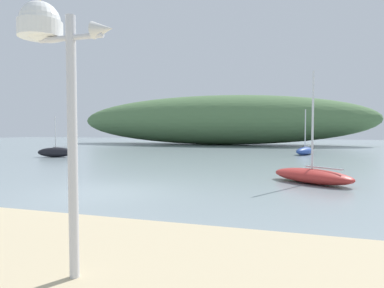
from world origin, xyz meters
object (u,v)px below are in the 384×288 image
at_px(sailboat_east_reach, 305,151).
at_px(sailboat_far_right, 56,152).
at_px(sailboat_outer_mooring, 312,175).
at_px(mast_structure, 50,49).

bearing_deg(sailboat_east_reach, sailboat_far_right, -156.63).
height_order(sailboat_far_right, sailboat_outer_mooring, sailboat_outer_mooring).
height_order(mast_structure, sailboat_far_right, mast_structure).
distance_m(mast_structure, sailboat_far_right, 21.82).
height_order(mast_structure, sailboat_outer_mooring, sailboat_outer_mooring).
bearing_deg(mast_structure, sailboat_east_reach, 81.15).
bearing_deg(sailboat_outer_mooring, mast_structure, -110.07).
xyz_separation_m(sailboat_far_right, sailboat_outer_mooring, (17.26, -6.97, -0.07)).
bearing_deg(mast_structure, sailboat_outer_mooring, 69.93).
distance_m(mast_structure, sailboat_outer_mooring, 10.82).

